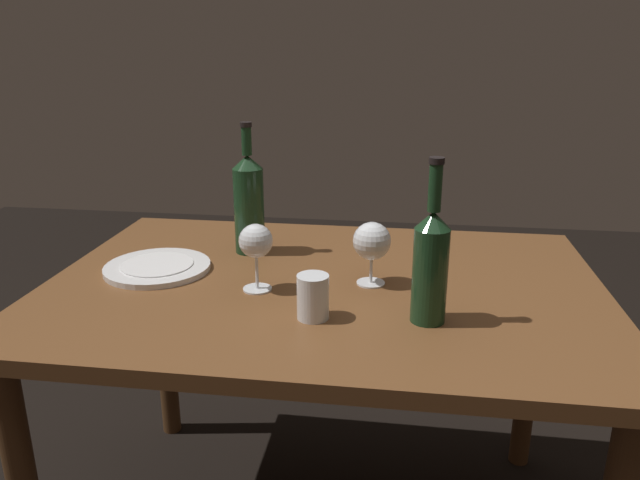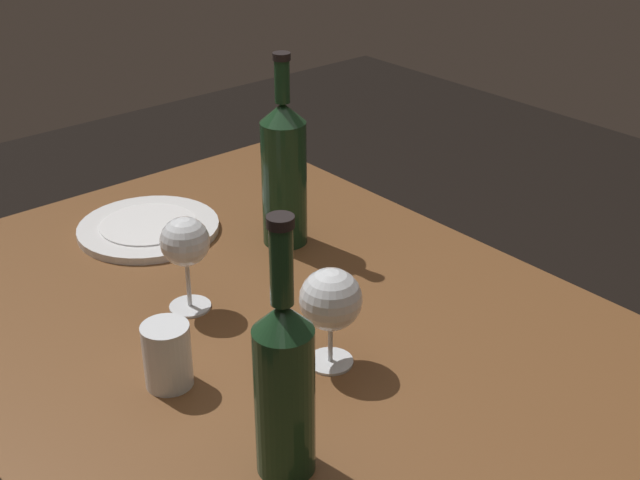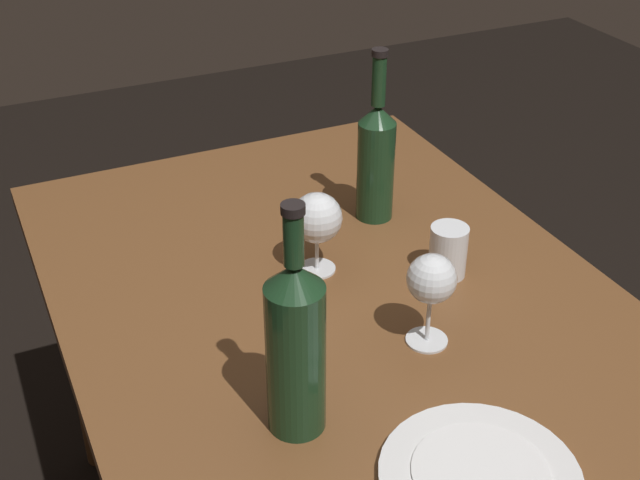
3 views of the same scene
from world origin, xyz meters
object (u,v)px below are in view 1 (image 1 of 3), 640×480
at_px(wine_glass_right, 256,243).
at_px(water_tumbler, 313,299).
at_px(wine_bottle_second, 249,202).
at_px(wine_glass_left, 372,242).
at_px(wine_bottle, 431,263).
at_px(dinner_plate, 157,267).

xyz_separation_m(wine_glass_right, water_tumbler, (-0.15, 0.13, -0.07)).
xyz_separation_m(wine_glass_right, wine_bottle_second, (0.08, -0.26, 0.02)).
bearing_deg(wine_glass_left, wine_glass_right, 15.97).
bearing_deg(wine_glass_left, wine_bottle, 124.95).
xyz_separation_m(wine_glass_left, wine_bottle, (-0.13, 0.18, 0.02)).
height_order(wine_glass_right, wine_bottle_second, wine_bottle_second).
distance_m(wine_glass_right, wine_bottle_second, 0.27).
xyz_separation_m(wine_glass_left, water_tumbler, (0.11, 0.20, -0.06)).
bearing_deg(wine_glass_right, wine_bottle, 164.22).
xyz_separation_m(wine_glass_left, wine_bottle_second, (0.34, -0.18, 0.03)).
distance_m(wine_glass_right, dinner_plate, 0.31).
xyz_separation_m(wine_glass_left, dinner_plate, (0.53, -0.01, -0.09)).
relative_size(wine_glass_right, wine_bottle, 0.47).
distance_m(wine_bottle, dinner_plate, 0.69).
height_order(wine_glass_left, dinner_plate, wine_glass_left).
bearing_deg(water_tumbler, wine_glass_left, -117.89).
distance_m(wine_glass_right, water_tumbler, 0.21).
bearing_deg(wine_bottle, wine_bottle_second, -38.18).
bearing_deg(dinner_plate, wine_bottle_second, -138.73).
bearing_deg(wine_glass_left, water_tumbler, 62.11).
bearing_deg(dinner_plate, wine_glass_right, 162.72).
bearing_deg(wine_bottle, dinner_plate, -16.41).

